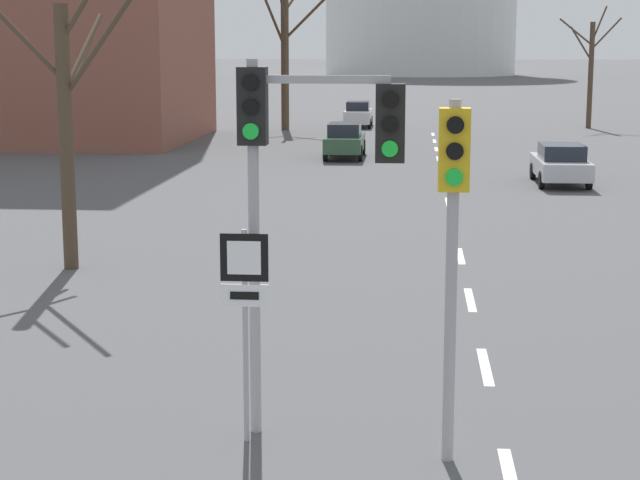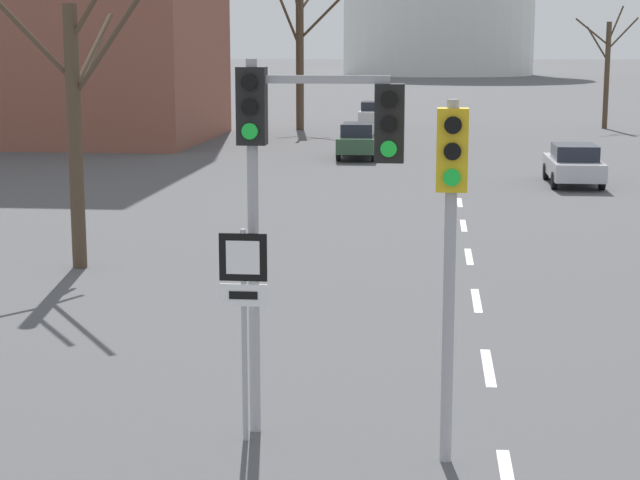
{
  "view_description": "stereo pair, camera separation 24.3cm",
  "coord_description": "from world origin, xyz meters",
  "views": [
    {
      "loc": [
        -1.21,
        -6.98,
        4.96
      ],
      "look_at": [
        -2.39,
        6.82,
        2.44
      ],
      "focal_mm": 60.0,
      "sensor_mm": 36.0,
      "label": 1
    },
    {
      "loc": [
        -0.96,
        -6.95,
        4.96
      ],
      "look_at": [
        -2.39,
        6.82,
        2.44
      ],
      "focal_mm": 60.0,
      "sensor_mm": 36.0,
      "label": 2
    }
  ],
  "objects": [
    {
      "name": "sedan_near_right",
      "position": [
        -4.19,
        40.75,
        0.82
      ],
      "size": [
        1.71,
        4.45,
        1.58
      ],
      "color": "#2D4C33",
      "rests_on": "ground_plane"
    },
    {
      "name": "bare_tree_left_far",
      "position": [
        -8.69,
        56.8,
        4.64
      ],
      "size": [
        4.79,
        3.82,
        9.08
      ],
      "color": "#473828",
      "rests_on": "ground_plane"
    },
    {
      "name": "lane_stripe_2",
      "position": [
        0.0,
        13.84,
        0.0
      ],
      "size": [
        0.16,
        2.0,
        0.01
      ],
      "primitive_type": "cube",
      "color": "silver",
      "rests_on": "ground_plane"
    },
    {
      "name": "bare_tree_left_near",
      "position": [
        -8.8,
        16.2,
        3.37
      ],
      "size": [
        3.66,
        3.9,
        6.57
      ],
      "color": "#473828",
      "rests_on": "ground_plane"
    },
    {
      "name": "lane_stripe_7",
      "position": [
        0.0,
        36.34,
        0.0
      ],
      "size": [
        0.16,
        2.0,
        0.01
      ],
      "primitive_type": "cube",
      "color": "silver",
      "rests_on": "ground_plane"
    },
    {
      "name": "lane_stripe_9",
      "position": [
        0.0,
        45.34,
        0.0
      ],
      "size": [
        0.16,
        2.0,
        0.01
      ],
      "primitive_type": "cube",
      "color": "silver",
      "rests_on": "ground_plane"
    },
    {
      "name": "route_sign_post",
      "position": [
        -3.25,
        5.85,
        1.88
      ],
      "size": [
        0.6,
        0.08,
        2.74
      ],
      "color": "#9E9EA3",
      "rests_on": "ground_plane"
    },
    {
      "name": "sedan_mid_centre",
      "position": [
        -4.53,
        59.4,
        0.8
      ],
      "size": [
        1.68,
        4.24,
        1.59
      ],
      "color": "silver",
      "rests_on": "ground_plane"
    },
    {
      "name": "traffic_signal_near_left",
      "position": [
        -2.57,
        6.2,
        3.64
      ],
      "size": [
        2.07,
        0.34,
        4.81
      ],
      "color": "#9E9EA3",
      "rests_on": "ground_plane"
    },
    {
      "name": "traffic_signal_centre_tall",
      "position": [
        -0.71,
        5.42,
        3.06
      ],
      "size": [
        0.36,
        0.34,
        4.36
      ],
      "color": "#9E9EA3",
      "rests_on": "ground_plane"
    },
    {
      "name": "sedan_near_left",
      "position": [
        4.2,
        32.26,
        0.76
      ],
      "size": [
        1.83,
        4.5,
        1.48
      ],
      "color": "#B7B7BC",
      "rests_on": "ground_plane"
    },
    {
      "name": "lane_stripe_10",
      "position": [
        0.0,
        49.84,
        0.0
      ],
      "size": [
        0.16,
        2.0,
        0.01
      ],
      "primitive_type": "cube",
      "color": "silver",
      "rests_on": "ground_plane"
    },
    {
      "name": "lane_stripe_11",
      "position": [
        0.0,
        54.34,
        0.0
      ],
      "size": [
        0.16,
        2.0,
        0.01
      ],
      "primitive_type": "cube",
      "color": "silver",
      "rests_on": "ground_plane"
    },
    {
      "name": "lane_stripe_8",
      "position": [
        0.0,
        40.84,
        0.0
      ],
      "size": [
        0.16,
        2.0,
        0.01
      ],
      "primitive_type": "cube",
      "color": "silver",
      "rests_on": "ground_plane"
    },
    {
      "name": "lane_stripe_6",
      "position": [
        0.0,
        31.84,
        0.0
      ],
      "size": [
        0.16,
        2.0,
        0.01
      ],
      "primitive_type": "cube",
      "color": "silver",
      "rests_on": "ground_plane"
    },
    {
      "name": "lane_stripe_5",
      "position": [
        0.0,
        27.34,
        0.0
      ],
      "size": [
        0.16,
        2.0,
        0.01
      ],
      "primitive_type": "cube",
      "color": "silver",
      "rests_on": "ground_plane"
    },
    {
      "name": "lane_stripe_3",
      "position": [
        0.0,
        18.34,
        0.0
      ],
      "size": [
        0.16,
        2.0,
        0.01
      ],
      "primitive_type": "cube",
      "color": "silver",
      "rests_on": "ground_plane"
    },
    {
      "name": "lane_stripe_4",
      "position": [
        0.0,
        22.84,
        0.0
      ],
      "size": [
        0.16,
        2.0,
        0.01
      ],
      "primitive_type": "cube",
      "color": "silver",
      "rests_on": "ground_plane"
    },
    {
      "name": "bare_tree_right_near",
      "position": [
        9.55,
        59.7,
        3.6
      ],
      "size": [
        3.83,
        1.04,
        7.36
      ],
      "color": "#473828",
      "rests_on": "ground_plane"
    },
    {
      "name": "lane_stripe_1",
      "position": [
        0.0,
        9.34,
        0.0
      ],
      "size": [
        0.16,
        2.0,
        0.01
      ],
      "primitive_type": "cube",
      "color": "silver",
      "rests_on": "ground_plane"
    }
  ]
}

